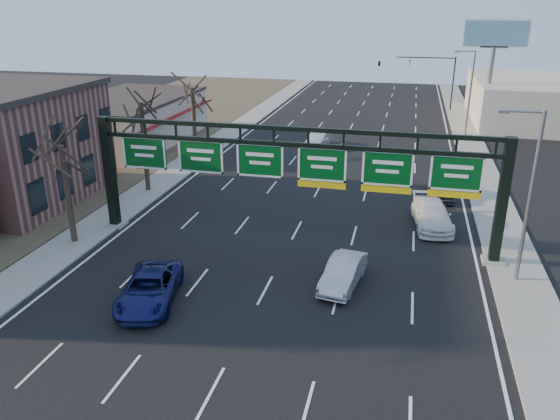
% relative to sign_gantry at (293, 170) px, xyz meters
% --- Properties ---
extents(ground, '(160.00, 160.00, 0.00)m').
position_rel_sign_gantry_xyz_m(ground, '(-0.16, -8.00, -4.63)').
color(ground, black).
rests_on(ground, ground).
extents(sidewalk_left, '(3.00, 120.00, 0.12)m').
position_rel_sign_gantry_xyz_m(sidewalk_left, '(-12.96, 12.00, -4.57)').
color(sidewalk_left, gray).
rests_on(sidewalk_left, ground).
extents(sidewalk_right, '(3.00, 120.00, 0.12)m').
position_rel_sign_gantry_xyz_m(sidewalk_right, '(12.64, 12.00, -4.57)').
color(sidewalk_right, gray).
rests_on(sidewalk_right, ground).
extents(dirt_strip_left, '(21.00, 120.00, 0.06)m').
position_rel_sign_gantry_xyz_m(dirt_strip_left, '(-25.16, 12.00, -4.60)').
color(dirt_strip_left, '#473D2B').
rests_on(dirt_strip_left, ground).
extents(lane_markings, '(21.60, 120.00, 0.01)m').
position_rel_sign_gantry_xyz_m(lane_markings, '(-0.16, 12.00, -4.62)').
color(lane_markings, white).
rests_on(lane_markings, ground).
extents(sign_gantry, '(24.60, 1.20, 7.20)m').
position_rel_sign_gantry_xyz_m(sign_gantry, '(0.00, 0.00, 0.00)').
color(sign_gantry, black).
rests_on(sign_gantry, ground).
extents(brick_block, '(10.40, 12.40, 8.30)m').
position_rel_sign_gantry_xyz_m(brick_block, '(-21.66, 3.00, -0.47)').
color(brick_block, '#9A5C54').
rests_on(brick_block, ground).
extents(cream_strip, '(10.90, 18.40, 4.70)m').
position_rel_sign_gantry_xyz_m(cream_strip, '(-21.64, 21.00, -2.27)').
color(cream_strip, '#BAB39B').
rests_on(cream_strip, ground).
extents(building_right_distant, '(12.00, 20.00, 5.00)m').
position_rel_sign_gantry_xyz_m(building_right_distant, '(19.84, 42.00, -2.13)').
color(building_right_distant, '#BAB39B').
rests_on(building_right_distant, ground).
extents(tree_gantry, '(3.60, 3.60, 8.48)m').
position_rel_sign_gantry_xyz_m(tree_gantry, '(-12.96, -3.00, 2.48)').
color(tree_gantry, '#30251A').
rests_on(tree_gantry, sidewalk_left).
extents(tree_mid, '(3.60, 3.60, 9.24)m').
position_rel_sign_gantry_xyz_m(tree_mid, '(-12.96, 7.00, 3.23)').
color(tree_mid, '#30251A').
rests_on(tree_mid, sidewalk_left).
extents(tree_far, '(3.60, 3.60, 8.86)m').
position_rel_sign_gantry_xyz_m(tree_far, '(-12.96, 17.00, 2.86)').
color(tree_far, '#30251A').
rests_on(tree_far, sidewalk_left).
extents(streetlight_near, '(2.15, 0.22, 9.00)m').
position_rel_sign_gantry_xyz_m(streetlight_near, '(12.31, -2.00, 0.45)').
color(streetlight_near, slate).
rests_on(streetlight_near, sidewalk_right).
extents(streetlight_far, '(2.15, 0.22, 9.00)m').
position_rel_sign_gantry_xyz_m(streetlight_far, '(12.31, 32.00, 0.45)').
color(streetlight_far, slate).
rests_on(streetlight_far, sidewalk_right).
extents(billboard_right, '(7.00, 0.50, 12.00)m').
position_rel_sign_gantry_xyz_m(billboard_right, '(14.84, 36.98, 4.43)').
color(billboard_right, slate).
rests_on(billboard_right, ground).
extents(traffic_signal_mast, '(10.16, 0.54, 7.00)m').
position_rel_sign_gantry_xyz_m(traffic_signal_mast, '(5.53, 47.00, 0.87)').
color(traffic_signal_mast, black).
rests_on(traffic_signal_mast, ground).
extents(car_blue_suv, '(3.53, 5.76, 1.49)m').
position_rel_sign_gantry_xyz_m(car_blue_suv, '(-5.32, -8.43, -3.88)').
color(car_blue_suv, '#131854').
rests_on(car_blue_suv, ground).
extents(car_silver_sedan, '(2.18, 4.59, 1.45)m').
position_rel_sign_gantry_xyz_m(car_silver_sedan, '(3.63, -4.58, -3.90)').
color(car_silver_sedan, '#B2B2B7').
rests_on(car_silver_sedan, ground).
extents(car_white_wagon, '(2.95, 5.76, 1.60)m').
position_rel_sign_gantry_xyz_m(car_white_wagon, '(8.24, 4.66, -3.83)').
color(car_white_wagon, white).
rests_on(car_white_wagon, ground).
extents(car_grey_far, '(1.98, 4.62, 1.56)m').
position_rel_sign_gantry_xyz_m(car_grey_far, '(9.06, 10.70, -3.85)').
color(car_grey_far, '#414347').
rests_on(car_grey_far, ground).
extents(car_silver_distant, '(2.12, 4.66, 1.48)m').
position_rel_sign_gantry_xyz_m(car_silver_distant, '(-2.39, 23.35, -3.89)').
color(car_silver_distant, '#B2B3B7').
rests_on(car_silver_distant, ground).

